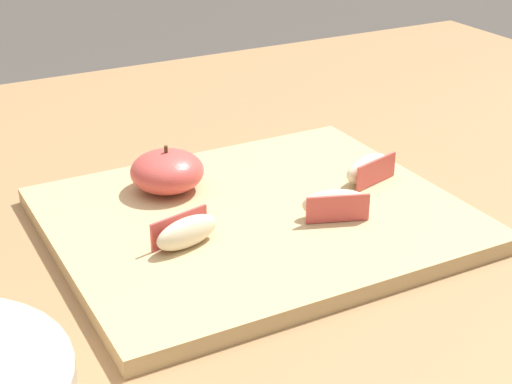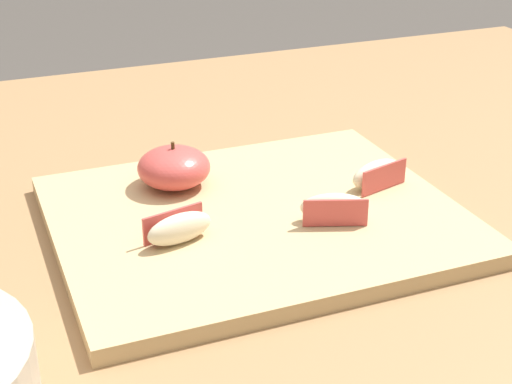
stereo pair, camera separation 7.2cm
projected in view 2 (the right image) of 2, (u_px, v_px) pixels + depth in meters
name	position (u px, v px, depth m)	size (l,w,h in m)	color
dining_table	(255.00, 269.00, 0.84)	(1.39, 0.98, 0.74)	#9E754C
cutting_board	(256.00, 219.00, 0.74)	(0.37, 0.31, 0.02)	tan
apple_half_skin_up	(174.00, 167.00, 0.78)	(0.07, 0.07, 0.05)	#D14C47
apple_wedge_left	(179.00, 228.00, 0.67)	(0.06, 0.04, 0.03)	beige
apple_wedge_back	(334.00, 208.00, 0.71)	(0.06, 0.04, 0.03)	beige
apple_wedge_right	(377.00, 174.00, 0.78)	(0.06, 0.04, 0.03)	beige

